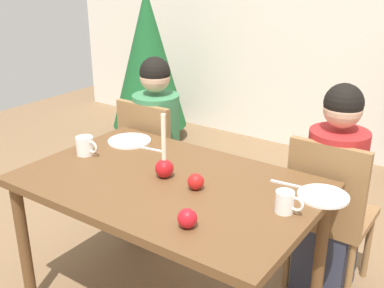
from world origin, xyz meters
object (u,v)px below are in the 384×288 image
object	(u,v)px
chair_right	(329,208)
candle_centerpiece	(164,164)
dining_table	(168,196)
person_left_child	(157,148)
chair_left	(154,157)
plate_left	(129,141)
person_right_child	(332,196)
apple_near_candle	(187,218)
christmas_tree	(148,59)
apple_by_left_plate	(195,182)
mug_right	(285,202)
plate_right	(323,196)
mug_left	(85,146)

from	to	relation	value
chair_right	candle_centerpiece	world-z (taller)	candle_centerpiece
dining_table	person_left_child	distance (m)	0.87
chair_left	chair_right	world-z (taller)	same
chair_right	candle_centerpiece	distance (m)	0.91
candle_centerpiece	plate_left	bearing A→B (deg)	150.74
chair_right	person_right_child	distance (m)	0.07
chair_left	apple_near_candle	size ratio (longest dim) A/B	11.42
person_left_child	plate_left	xyz separation A→B (m)	(0.10, -0.37, 0.19)
christmas_tree	apple_by_left_plate	world-z (taller)	christmas_tree
plate_left	person_left_child	bearing A→B (deg)	104.99
plate_left	dining_table	bearing A→B (deg)	-29.24
mug_right	apple_by_left_plate	size ratio (longest dim) A/B	1.60
dining_table	person_left_child	world-z (taller)	person_left_child
person_left_child	christmas_tree	xyz separation A→B (m)	(-1.16, 1.31, 0.25)
chair_right	apple_near_candle	xyz separation A→B (m)	(-0.27, -0.89, 0.28)
plate_right	apple_by_left_plate	distance (m)	0.57
person_right_child	plate_left	bearing A→B (deg)	-161.26
mug_right	apple_by_left_plate	distance (m)	0.42
plate_right	apple_by_left_plate	bearing A→B (deg)	-153.01
person_right_child	apple_by_left_plate	size ratio (longest dim) A/B	15.43
dining_table	chair_left	size ratio (longest dim) A/B	1.56
dining_table	apple_near_candle	xyz separation A→B (m)	(0.32, -0.29, 0.12)
dining_table	plate_right	xyz separation A→B (m)	(0.66, 0.25, 0.09)
plate_left	apple_near_candle	bearing A→B (deg)	-34.81
person_right_child	christmas_tree	world-z (taller)	christmas_tree
mug_left	apple_near_candle	size ratio (longest dim) A/B	1.74
christmas_tree	apple_near_candle	size ratio (longest dim) A/B	20.12
apple_by_left_plate	plate_right	bearing A→B (deg)	26.99
christmas_tree	dining_table	bearing A→B (deg)	-48.05
chair_right	plate_left	bearing A→B (deg)	-162.82
plate_left	mug_left	world-z (taller)	mug_left
chair_left	chair_right	bearing A→B (deg)	0.00
dining_table	chair_left	xyz separation A→B (m)	(-0.59, 0.61, -0.15)
mug_left	apple_near_candle	xyz separation A→B (m)	(0.87, -0.28, -0.01)
chair_right	plate_right	distance (m)	0.44
apple_near_candle	dining_table	bearing A→B (deg)	137.88
chair_left	plate_left	size ratio (longest dim) A/B	3.67
candle_centerpiece	apple_near_candle	size ratio (longest dim) A/B	4.02
christmas_tree	apple_by_left_plate	distance (m)	2.73
person_left_child	apple_near_candle	world-z (taller)	person_left_child
chair_left	chair_right	size ratio (longest dim) A/B	1.00
plate_right	mug_left	world-z (taller)	mug_left
candle_centerpiece	mug_left	size ratio (longest dim) A/B	2.31
chair_right	plate_left	xyz separation A→B (m)	(-1.08, -0.33, 0.24)
person_left_child	candle_centerpiece	distance (m)	0.87
christmas_tree	apple_by_left_plate	size ratio (longest dim) A/B	20.87
mug_right	person_left_child	bearing A→B (deg)	152.69
mug_right	plate_left	bearing A→B (deg)	167.54
candle_centerpiece	chair_right	bearing A→B (deg)	43.20
chair_left	plate_right	xyz separation A→B (m)	(1.25, -0.35, 0.24)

